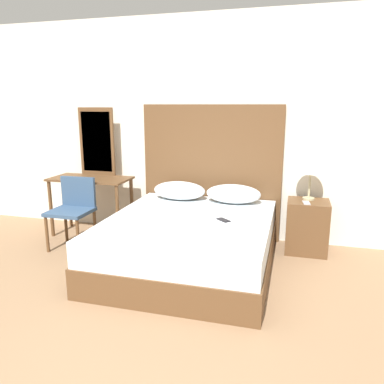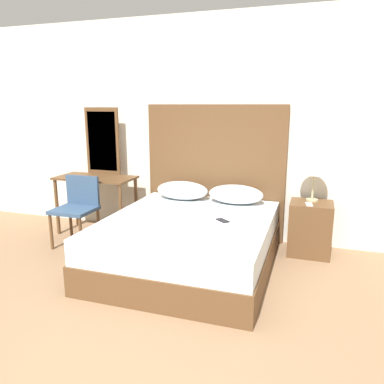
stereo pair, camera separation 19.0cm
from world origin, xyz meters
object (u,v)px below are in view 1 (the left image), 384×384
vanity_desk (91,188)px  phone_on_nightstand (306,203)px  phone_on_bed (223,220)px  table_lamp (311,166)px  bed (190,243)px  chair (74,206)px  nightstand (307,226)px

vanity_desk → phone_on_nightstand: bearing=0.3°
phone_on_bed → table_lamp: table_lamp is taller
bed → table_lamp: bearing=35.2°
vanity_desk → chair: (0.01, -0.43, -0.13)m
phone_on_nightstand → vanity_desk: vanity_desk is taller
bed → vanity_desk: (-1.48, 0.63, 0.36)m
nightstand → table_lamp: 0.68m
bed → phone_on_nightstand: (1.15, 0.64, 0.34)m
nightstand → chair: 2.71m
nightstand → phone_on_bed: bearing=-138.3°
phone_on_bed → table_lamp: bearing=44.7°
phone_on_bed → vanity_desk: bearing=161.2°
phone_on_bed → phone_on_nightstand: (0.80, 0.63, 0.07)m
phone_on_nightstand → chair: size_ratio=0.19×
phone_on_bed → nightstand: 1.13m
bed → phone_on_nightstand: size_ratio=12.15×
table_lamp → vanity_desk: size_ratio=0.47×
phone_on_bed → vanity_desk: (-1.83, 0.62, 0.09)m
table_lamp → chair: bearing=-166.7°
bed → table_lamp: table_lamp is taller
vanity_desk → chair: 0.45m
bed → nightstand: size_ratio=3.22×
table_lamp → nightstand: bearing=-89.1°
phone_on_nightstand → chair: (-2.62, -0.44, -0.12)m
vanity_desk → chair: bearing=-88.4°
nightstand → phone_on_nightstand: (-0.03, -0.10, 0.30)m
table_lamp → phone_on_nightstand: size_ratio=2.99×
phone_on_nightstand → vanity_desk: bearing=-179.7°
phone_on_bed → vanity_desk: 1.94m
bed → vanity_desk: size_ratio=1.91×
nightstand → phone_on_nightstand: size_ratio=3.78×
nightstand → vanity_desk: bearing=-177.5°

